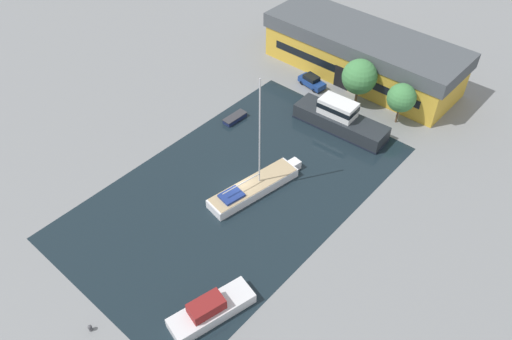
{
  "coord_description": "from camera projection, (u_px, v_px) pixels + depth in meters",
  "views": [
    {
      "loc": [
        27.82,
        -28.75,
        40.74
      ],
      "look_at": [
        0.0,
        2.97,
        1.0
      ],
      "focal_mm": 35.0,
      "sensor_mm": 36.0,
      "label": 1
    }
  ],
  "objects": [
    {
      "name": "motor_cruiser",
      "position": [
        340.0,
        119.0,
        64.31
      ],
      "size": [
        12.78,
        4.33,
        4.0
      ],
      "rotation": [
        0.0,
        0.0,
        1.62
      ],
      "color": "#23282D",
      "rests_on": "water_canal"
    },
    {
      "name": "parked_car",
      "position": [
        312.0,
        81.0,
        71.76
      ],
      "size": [
        4.33,
        2.36,
        1.68
      ],
      "rotation": [
        0.0,
        0.0,
        4.55
      ],
      "color": "navy",
      "rests_on": "ground"
    },
    {
      "name": "small_dinghy",
      "position": [
        235.0,
        118.0,
        66.29
      ],
      "size": [
        1.4,
        3.53,
        0.66
      ],
      "rotation": [
        0.0,
        0.0,
        3.11
      ],
      "color": "#19234C",
      "rests_on": "water_canal"
    },
    {
      "name": "cabin_boat",
      "position": [
        211.0,
        310.0,
        44.84
      ],
      "size": [
        4.44,
        8.44,
        2.3
      ],
      "rotation": [
        0.0,
        0.0,
        -0.25
      ],
      "color": "silver",
      "rests_on": "water_canal"
    },
    {
      "name": "warehouse_building",
      "position": [
        362.0,
        53.0,
        72.42
      ],
      "size": [
        29.38,
        10.29,
        6.81
      ],
      "rotation": [
        0.0,
        0.0,
        -0.01
      ],
      "color": "gold",
      "rests_on": "ground"
    },
    {
      "name": "water_canal",
      "position": [
        239.0,
        190.0,
        57.02
      ],
      "size": [
        23.55,
        39.65,
        0.01
      ],
      "primitive_type": "cube",
      "color": "black",
      "rests_on": "ground"
    },
    {
      "name": "mooring_bollard",
      "position": [
        90.0,
        328.0,
        44.05
      ],
      "size": [
        0.38,
        0.38,
        0.7
      ],
      "color": "#47474C",
      "rests_on": "ground"
    },
    {
      "name": "sailboat_moored",
      "position": [
        255.0,
        186.0,
        56.44
      ],
      "size": [
        4.6,
        12.59,
        14.75
      ],
      "rotation": [
        0.0,
        0.0,
        -0.17
      ],
      "color": "white",
      "rests_on": "water_canal"
    },
    {
      "name": "quay_tree_near_building",
      "position": [
        359.0,
        77.0,
        66.4
      ],
      "size": [
        4.74,
        4.74,
        6.65
      ],
      "color": "brown",
      "rests_on": "ground"
    },
    {
      "name": "ground_plane",
      "position": [
        239.0,
        190.0,
        57.02
      ],
      "size": [
        440.0,
        440.0,
        0.0
      ],
      "primitive_type": "plane",
      "color": "gray"
    },
    {
      "name": "quay_tree_by_water",
      "position": [
        401.0,
        98.0,
        63.57
      ],
      "size": [
        3.74,
        3.74,
        5.75
      ],
      "color": "brown",
      "rests_on": "ground"
    }
  ]
}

